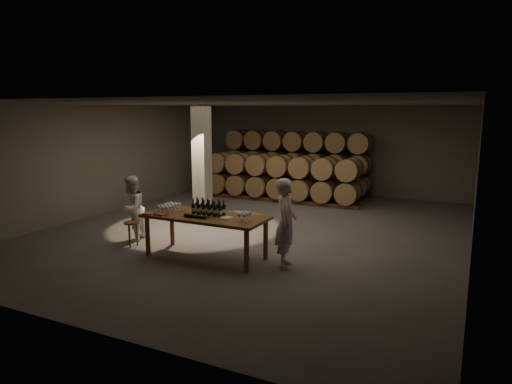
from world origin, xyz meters
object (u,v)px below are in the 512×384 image
at_px(bottle_cluster, 208,209).
at_px(notebook_near, 161,214).
at_px(person_woman, 132,209).
at_px(person_man, 286,223).
at_px(plate, 226,218).
at_px(tasting_table, 205,220).
at_px(stool, 132,226).

height_order(bottle_cluster, notebook_near, bottle_cluster).
xyz_separation_m(bottle_cluster, person_woman, (-2.26, 0.22, -0.25)).
relative_size(notebook_near, person_man, 0.13).
bearing_deg(plate, bottle_cluster, 167.92).
distance_m(bottle_cluster, person_man, 1.71).
bearing_deg(bottle_cluster, tasting_table, -112.12).
bearing_deg(person_woman, notebook_near, 50.69).
bearing_deg(plate, notebook_near, -165.73).
height_order(bottle_cluster, person_woman, person_woman).
relative_size(tasting_table, plate, 9.99).
distance_m(notebook_near, person_man, 2.63).
distance_m(plate, person_woman, 2.76).
relative_size(bottle_cluster, notebook_near, 3.13).
bearing_deg(tasting_table, person_woman, 172.40).
xyz_separation_m(plate, notebook_near, (-1.36, -0.35, 0.01)).
xyz_separation_m(person_man, person_woman, (-3.95, 0.12, -0.11)).
bearing_deg(tasting_table, plate, -3.20).
relative_size(bottle_cluster, person_woman, 0.47).
bearing_deg(plate, stool, -179.36).
distance_m(tasting_table, notebook_near, 0.93).
height_order(stool, person_woman, person_woman).
height_order(bottle_cluster, person_man, person_man).
bearing_deg(stool, bottle_cluster, 3.80).
xyz_separation_m(bottle_cluster, notebook_near, (-0.88, -0.45, -0.10)).
relative_size(tasting_table, bottle_cluster, 3.55).
bearing_deg(person_man, tasting_table, 74.65).
height_order(tasting_table, stool, tasting_table).
distance_m(bottle_cluster, plate, 0.51).
height_order(bottle_cluster, stool, bottle_cluster).
xyz_separation_m(tasting_table, person_woman, (-2.23, 0.30, -0.02)).
bearing_deg(person_man, bottle_cluster, 72.26).
bearing_deg(plate, person_woman, 173.22).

